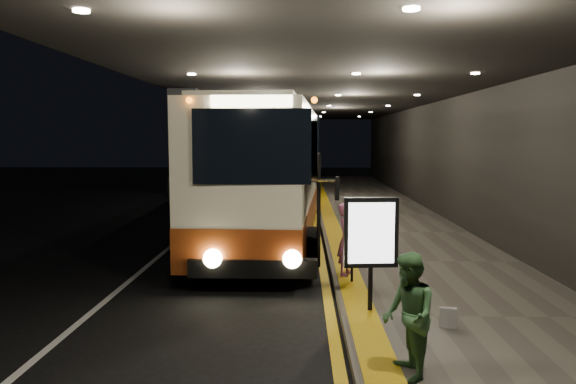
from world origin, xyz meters
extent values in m
plane|color=black|center=(0.00, 0.00, 0.00)|extent=(90.00, 90.00, 0.00)
cube|color=silver|center=(-1.80, 5.00, 0.01)|extent=(0.12, 50.00, 0.01)
cube|color=gold|center=(2.35, 5.00, 0.01)|extent=(0.18, 50.00, 0.01)
cube|color=#514C44|center=(4.75, 5.00, 0.07)|extent=(4.50, 50.00, 0.15)
cube|color=gold|center=(2.85, 5.00, 0.16)|extent=(0.50, 50.00, 0.01)
cube|color=black|center=(7.00, 5.00, 3.00)|extent=(0.10, 50.00, 6.00)
cube|color=black|center=(-1.50, 4.00, 2.20)|extent=(0.80, 0.80, 4.40)
cube|color=black|center=(-1.50, 16.00, 2.20)|extent=(0.80, 0.80, 4.40)
cube|color=black|center=(2.50, 5.00, 4.60)|extent=(9.00, 50.00, 0.40)
cube|color=beige|center=(0.92, 4.40, 2.11)|extent=(3.15, 12.19, 3.42)
cube|color=brown|center=(0.92, 4.40, 0.85)|extent=(3.17, 12.21, 0.91)
cube|color=black|center=(0.92, -1.66, 2.87)|extent=(2.21, 0.18, 1.41)
cube|color=black|center=(0.92, -1.58, 0.55)|extent=(2.47, 0.38, 0.35)
cylinder|color=black|center=(-0.21, 0.58, 0.50)|extent=(0.28, 1.01, 1.01)
cylinder|color=black|center=(2.06, 0.58, 0.50)|extent=(0.28, 1.01, 1.01)
cylinder|color=black|center=(-0.21, 8.43, 0.50)|extent=(0.28, 1.01, 1.01)
cylinder|color=black|center=(2.06, 8.43, 0.50)|extent=(0.28, 1.01, 1.01)
sphere|color=#FFEAA5|center=(0.17, -1.67, 0.75)|extent=(0.36, 0.36, 0.36)
sphere|color=#FFEAA5|center=(1.68, -1.67, 0.75)|extent=(0.36, 0.36, 0.36)
cube|color=#FFF2BF|center=(0.92, -1.67, 3.70)|extent=(1.51, 0.13, 0.22)
cube|color=beige|center=(0.89, 16.45, 1.92)|extent=(2.64, 11.03, 3.10)
cube|color=brown|center=(0.89, 16.45, 0.78)|extent=(2.66, 11.05, 0.82)
cube|color=black|center=(0.89, 10.94, 2.60)|extent=(2.01, 0.13, 1.28)
cube|color=black|center=(0.89, 11.02, 0.50)|extent=(2.24, 0.32, 0.32)
cylinder|color=black|center=(-0.13, 12.98, 0.46)|extent=(0.26, 0.91, 0.91)
cylinder|color=black|center=(1.92, 12.98, 0.46)|extent=(0.26, 0.91, 0.91)
cylinder|color=black|center=(-0.13, 20.11, 0.46)|extent=(0.26, 0.91, 0.91)
cylinder|color=black|center=(1.92, 20.11, 0.46)|extent=(0.26, 0.91, 0.91)
imported|color=#D6639D|center=(2.80, -0.46, 0.91)|extent=(0.56, 0.65, 1.52)
imported|color=#3E7041|center=(3.14, -5.51, 0.91)|extent=(0.53, 0.78, 1.52)
cube|color=black|center=(4.09, -3.71, 0.30)|extent=(0.27, 0.16, 0.31)
cylinder|color=black|center=(3.00, -2.89, 0.52)|extent=(0.08, 0.08, 0.74)
cube|color=black|center=(3.00, -2.89, 1.47)|extent=(0.91, 0.18, 1.16)
cube|color=white|center=(3.00, -2.95, 1.47)|extent=(0.76, 0.09, 1.01)
cylinder|color=black|center=(2.86, -1.03, 0.74)|extent=(0.05, 0.05, 1.17)
camera|label=1|loc=(1.86, -12.07, 3.03)|focal=35.00mm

